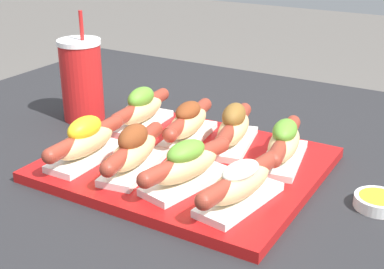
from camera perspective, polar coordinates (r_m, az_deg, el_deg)
name	(u,v)px	position (r m, az deg, el deg)	size (l,w,h in m)	color
serving_tray	(186,164)	(0.93, -0.63, -3.19)	(0.44, 0.38, 0.02)	#B71414
hot_dog_0	(86,141)	(0.93, -11.28, -0.68)	(0.06, 0.20, 0.08)	white
hot_dog_1	(134,151)	(0.88, -6.24, -1.71)	(0.08, 0.19, 0.08)	white
hot_dog_2	(186,165)	(0.83, -0.64, -3.28)	(0.09, 0.19, 0.07)	white
hot_dog_3	(240,183)	(0.78, 5.16, -5.22)	(0.08, 0.19, 0.06)	white
hot_dog_4	(141,109)	(1.06, -5.42, 2.73)	(0.07, 0.20, 0.08)	white
hot_dog_5	(188,122)	(1.00, -0.41, 1.32)	(0.08, 0.20, 0.07)	white
hot_dog_6	(234,128)	(0.97, 4.46, 0.73)	(0.09, 0.19, 0.08)	white
hot_dog_7	(284,143)	(0.92, 9.79, -0.92)	(0.09, 0.19, 0.07)	white
sauce_bowl	(378,201)	(0.86, 19.21, -6.74)	(0.07, 0.07, 0.02)	white
drink_cup	(82,80)	(1.16, -11.67, 5.73)	(0.09, 0.09, 0.23)	red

